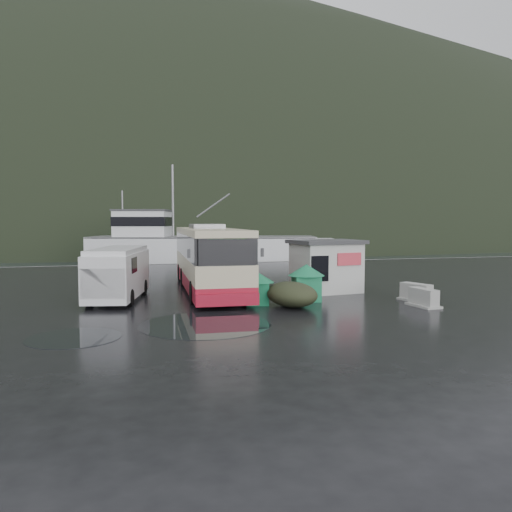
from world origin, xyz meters
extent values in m
plane|color=black|center=(0.00, 0.00, 0.00)|extent=(160.00, 160.00, 0.00)
cube|color=black|center=(0.00, 110.00, 0.00)|extent=(300.00, 180.00, 0.02)
cube|color=#999993|center=(0.00, 20.00, 0.00)|extent=(160.00, 0.60, 1.50)
ellipsoid|color=black|center=(10.00, 250.00, 0.00)|extent=(780.00, 540.00, 570.00)
cylinder|color=black|center=(-1.52, -4.67, 0.01)|extent=(4.49, 4.49, 0.01)
cylinder|color=black|center=(-5.63, -5.57, 0.01)|extent=(2.81, 2.81, 0.01)
cylinder|color=black|center=(3.02, 3.70, 0.01)|extent=(3.28, 3.28, 0.01)
camera|label=1|loc=(-4.03, -21.26, 3.51)|focal=35.00mm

